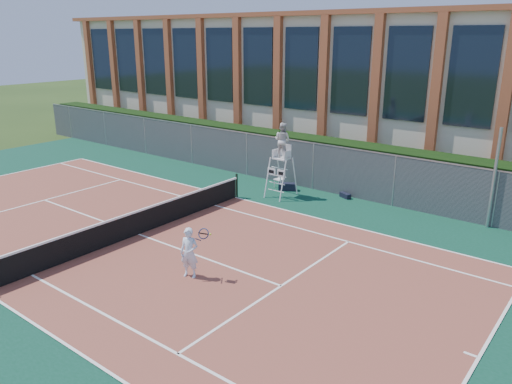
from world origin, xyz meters
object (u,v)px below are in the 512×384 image
Objects in this scene: umpire_chair at (282,142)px; plastic_chair at (280,177)px; tennis_player at (190,253)px; steel_pole at (494,179)px.

umpire_chair reaches higher than plastic_chair.
plastic_chair is 9.82m from tennis_player.
steel_pole is at bearing 58.86° from tennis_player.
umpire_chair is at bearing -52.10° from plastic_chair.
tennis_player is at bearing -73.48° from umpire_chair.
tennis_player is at bearing -121.14° from steel_pole.
umpire_chair is 4.06× the size of plastic_chair.
steel_pole is 2.43× the size of tennis_player.
umpire_chair is 8.76m from tennis_player.
umpire_chair is 2.36m from plastic_chair.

